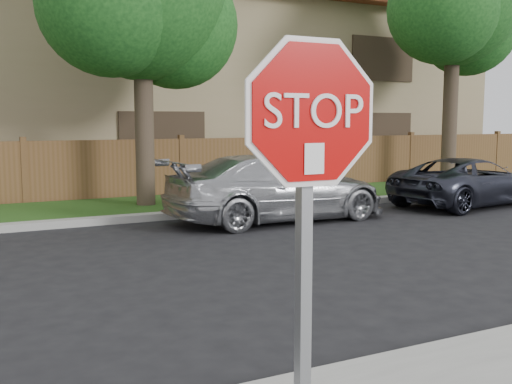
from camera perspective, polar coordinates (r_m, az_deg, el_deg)
far_curb at (r=12.38m, az=-19.54°, el=-2.97°), size 70.00×0.30×0.15m
grass_strip at (r=14.00m, az=-20.40°, el=-1.96°), size 70.00×3.00×0.12m
fence at (r=15.50m, az=-21.18°, el=1.59°), size 70.00×0.12×1.60m
apartment_building at (r=21.07m, az=-23.05°, el=10.23°), size 35.20×9.20×7.20m
tree_right at (r=19.43m, az=18.69°, el=16.81°), size 4.80×3.90×8.20m
stop_sign at (r=2.95m, az=5.09°, el=1.28°), size 1.01×0.13×2.55m
sedan_right at (r=12.51m, az=2.02°, el=0.39°), size 4.85×2.11×1.39m
sedan_far_right at (r=15.64m, az=19.67°, el=0.92°), size 4.47×2.50×1.18m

